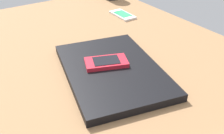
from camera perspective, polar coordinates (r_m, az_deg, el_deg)
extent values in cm
cube|color=olive|center=(77.27, -0.35, 1.54)|extent=(120.00, 80.00, 3.00)
cube|color=black|center=(67.86, 0.00, -0.68)|extent=(38.42, 30.60, 2.09)
cube|color=red|center=(68.14, -1.28, 1.04)|extent=(9.66, 12.56, 1.11)
cube|color=black|center=(67.82, -1.28, 1.49)|extent=(6.90, 8.14, 0.14)
cube|color=silver|center=(106.35, 2.34, 11.49)|extent=(11.87, 5.75, 0.80)
cube|color=#33A566|center=(106.19, 2.34, 11.72)|extent=(7.37, 4.47, 0.14)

